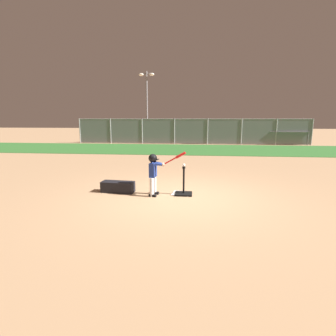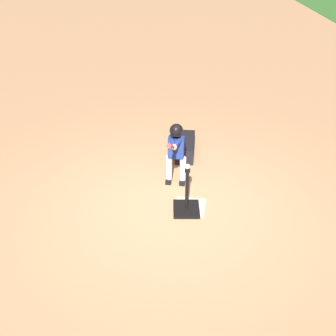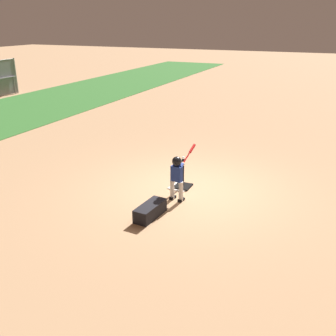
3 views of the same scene
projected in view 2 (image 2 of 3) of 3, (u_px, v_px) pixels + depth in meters
ground_plane at (170, 207)px, 5.84m from camera, size 90.00×90.00×0.00m
home_plate at (190, 207)px, 5.83m from camera, size 0.50×0.50×0.02m
batting_tee at (186, 205)px, 5.73m from camera, size 0.42×0.38×0.71m
batter_child at (176, 148)px, 6.05m from camera, size 0.92×0.34×1.12m
baseball at (188, 167)px, 5.39m from camera, size 0.07×0.07×0.07m
equipment_bag at (185, 147)px, 7.16m from camera, size 0.86×0.39×0.28m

